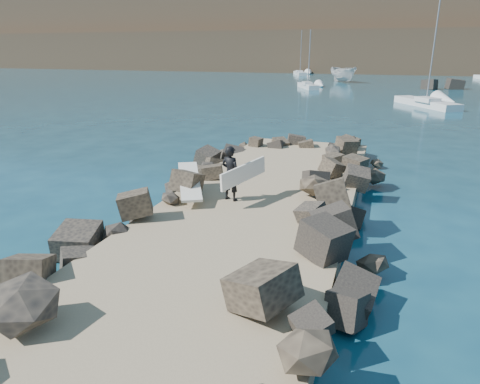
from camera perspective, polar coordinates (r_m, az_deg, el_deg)
The scene contains 11 objects.
ground at distance 13.63m, azimuth 1.34°, elevation -4.72°, with size 800.00×800.00×0.00m, color #0F384C.
jetty at distance 11.78m, azimuth -1.55°, elevation -7.02°, with size 6.00×26.00×0.60m, color #8C7759.
riprap_left at distance 13.29m, azimuth -12.67°, elevation -3.48°, with size 2.60×22.00×1.00m, color black.
riprap_right at distance 11.58m, azimuth 13.03°, elevation -6.90°, with size 2.60×22.00×1.00m, color black.
headland at distance 172.42m, azimuth 22.05°, elevation 20.81°, with size 360.00×140.00×32.00m, color #2D4919.
surfboard_resting at distance 14.53m, azimuth -6.73°, elevation 1.04°, with size 0.66×2.65×0.09m, color silver.
boat_imported at distance 77.26m, azimuth 13.62°, elevation 15.02°, with size 2.57×6.84×2.64m, color silver.
surfer_with_board at distance 13.97m, azimuth -1.02°, elevation 2.50°, with size 1.25×2.16×1.83m.
sailboat_c at distance 46.66m, azimuth 23.57°, elevation 10.83°, with size 5.89×8.16×9.99m.
sailboat_e at distance 98.28m, azimuth 7.99°, elevation 15.42°, with size 4.33×7.95×9.37m.
sailboat_a at distance 64.01m, azimuth 9.03°, elevation 13.79°, with size 4.13×6.68×8.10m.
Camera 1 is at (3.67, -11.98, 5.38)m, focal length 32.00 mm.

